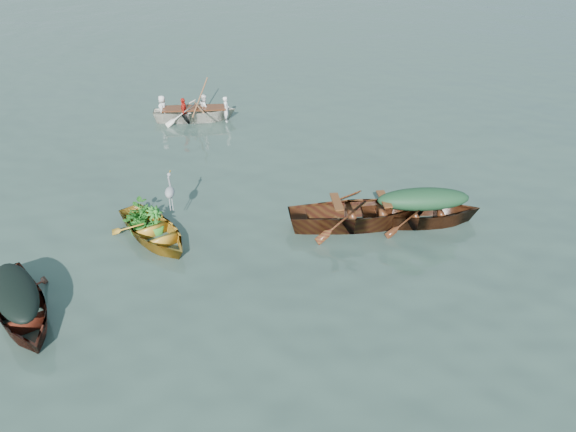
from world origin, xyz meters
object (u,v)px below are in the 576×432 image
object	(u,v)px
yellow_dinghy	(155,239)
rowed_boat	(195,120)
green_tarp_boat	(420,223)
heron	(170,198)
open_wooden_boat	(359,226)
dark_covered_boat	(23,317)

from	to	relation	value
yellow_dinghy	rowed_boat	bearing A→B (deg)	51.04
green_tarp_boat	rowed_boat	bearing A→B (deg)	39.56
green_tarp_boat	heron	world-z (taller)	heron
rowed_boat	heron	world-z (taller)	heron
green_tarp_boat	open_wooden_boat	distance (m)	1.52
open_wooden_boat	rowed_boat	distance (m)	8.52
green_tarp_boat	open_wooden_boat	bearing A→B (deg)	90.00
heron	rowed_boat	bearing A→B (deg)	54.21
yellow_dinghy	green_tarp_boat	size ratio (longest dim) A/B	0.79
dark_covered_boat	open_wooden_boat	xyz separation A→B (m)	(6.93, 3.13, 0.00)
yellow_dinghy	rowed_boat	xyz separation A→B (m)	(0.12, 7.54, 0.00)
yellow_dinghy	open_wooden_boat	bearing A→B (deg)	-32.66
heron	green_tarp_boat	bearing A→B (deg)	-36.73
open_wooden_boat	rowed_boat	bearing A→B (deg)	29.18
open_wooden_boat	green_tarp_boat	bearing A→B (deg)	-92.47
dark_covered_boat	open_wooden_boat	world-z (taller)	open_wooden_boat
green_tarp_boat	rowed_boat	distance (m)	9.41
dark_covered_boat	green_tarp_boat	distance (m)	9.03
dark_covered_boat	heron	bearing A→B (deg)	19.18
dark_covered_boat	rowed_boat	world-z (taller)	dark_covered_boat
green_tarp_boat	rowed_boat	world-z (taller)	green_tarp_boat
rowed_boat	open_wooden_boat	bearing A→B (deg)	-149.50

